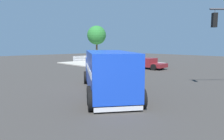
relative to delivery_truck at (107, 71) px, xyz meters
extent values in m
plane|color=#33302D|center=(-0.64, -1.91, -1.44)|extent=(100.00, 100.00, 0.00)
cube|color=#9E998E|center=(-14.45, -15.73, -1.37)|extent=(12.85, 12.85, 0.14)
cube|color=#1438AD|center=(0.40, 0.61, 0.09)|extent=(5.58, 6.78, 2.36)
cube|color=#1438AD|center=(-1.99, -3.04, -0.24)|extent=(3.05, 2.90, 1.70)
cube|color=black|center=(-2.46, -3.76, 0.10)|extent=(1.73, 1.17, 0.88)
cube|color=#B2B2B7|center=(2.13, 3.26, -1.24)|extent=(2.04, 1.43, 0.21)
cube|color=white|center=(1.41, -0.05, 0.21)|extent=(3.02, 4.60, 0.36)
cube|color=white|center=(-0.61, 1.28, 0.21)|extent=(3.02, 4.60, 0.36)
cylinder|color=black|center=(-0.92, -3.68, -0.94)|extent=(0.78, 0.99, 1.00)
cylinder|color=black|center=(-3.00, -2.32, -0.94)|extent=(0.78, 0.99, 1.00)
cylinder|color=black|center=(2.35, 1.33, -0.94)|extent=(0.78, 0.99, 1.00)
cylinder|color=black|center=(0.28, 2.69, -0.94)|extent=(0.78, 0.99, 1.00)
cylinder|color=black|center=(2.93, 2.21, -0.94)|extent=(0.78, 0.99, 1.00)
cylinder|color=black|center=(0.85, 3.56, -0.94)|extent=(0.78, 0.99, 1.00)
cylinder|color=#38383D|center=(-6.06, 4.04, 3.92)|extent=(0.03, 0.03, 0.25)
cube|color=black|center=(-6.06, 4.04, 3.32)|extent=(0.42, 0.42, 0.95)
sphere|color=red|center=(-6.18, 3.90, 3.63)|extent=(0.20, 0.20, 0.20)
sphere|color=#EFA314|center=(-6.18, 3.90, 3.32)|extent=(0.20, 0.20, 0.20)
sphere|color=#19CC4C|center=(-6.18, 3.90, 3.01)|extent=(0.20, 0.20, 0.20)
cube|color=maroon|center=(-13.06, -5.17, -0.91)|extent=(2.06, 1.65, 0.50)
cube|color=maroon|center=(-12.93, -6.77, -0.61)|extent=(2.08, 1.85, 1.10)
cube|color=black|center=(-12.93, -6.77, -0.32)|extent=(1.90, 1.56, 0.48)
cube|color=maroon|center=(-12.79, -8.61, -0.88)|extent=(2.10, 2.15, 0.55)
cylinder|color=black|center=(-14.05, -5.39, -1.06)|extent=(0.30, 0.78, 0.76)
cylinder|color=black|center=(-12.04, -5.23, -1.06)|extent=(0.30, 0.78, 0.76)
cylinder|color=black|center=(-13.78, -8.81, -1.06)|extent=(0.30, 0.78, 0.76)
cylinder|color=black|center=(-11.77, -8.65, -1.06)|extent=(0.30, 0.78, 0.76)
cylinder|color=#4C4C51|center=(-14.44, -16.71, -0.87)|extent=(0.14, 0.14, 0.86)
cylinder|color=#4C4C51|center=(-14.42, -16.54, -0.87)|extent=(0.14, 0.14, 0.86)
cube|color=black|center=(-14.43, -16.63, -0.12)|extent=(0.25, 0.36, 0.64)
sphere|color=beige|center=(-14.43, -16.63, 0.32)|extent=(0.23, 0.23, 0.23)
cylinder|color=black|center=(-14.45, -16.85, -0.08)|extent=(0.09, 0.09, 0.58)
cylinder|color=black|center=(-14.41, -16.41, -0.08)|extent=(0.09, 0.09, 0.58)
cube|color=silver|center=(-17.78, -21.90, -0.82)|extent=(0.08, 0.04, 0.95)
cube|color=silver|center=(-17.60, -21.90, -0.82)|extent=(0.08, 0.04, 0.95)
cube|color=silver|center=(-17.42, -21.90, -0.82)|extent=(0.08, 0.04, 0.95)
cube|color=silver|center=(-17.24, -21.90, -0.82)|extent=(0.08, 0.04, 0.95)
cube|color=silver|center=(-17.06, -21.90, -0.82)|extent=(0.08, 0.04, 0.95)
cube|color=silver|center=(-16.88, -21.90, -0.82)|extent=(0.08, 0.04, 0.95)
cube|color=silver|center=(-16.70, -21.90, -0.82)|extent=(0.08, 0.04, 0.95)
cube|color=silver|center=(-16.52, -21.90, -0.82)|extent=(0.08, 0.04, 0.95)
cube|color=silver|center=(-16.34, -21.90, -0.82)|extent=(0.08, 0.04, 0.95)
cube|color=silver|center=(-16.16, -21.90, -0.82)|extent=(0.08, 0.04, 0.95)
cube|color=silver|center=(-15.98, -21.90, -0.82)|extent=(0.08, 0.04, 0.95)
cube|color=silver|center=(-15.80, -21.90, -0.82)|extent=(0.08, 0.04, 0.95)
cube|color=silver|center=(-15.62, -21.90, -0.82)|extent=(0.08, 0.04, 0.95)
cube|color=silver|center=(-15.44, -21.90, -0.82)|extent=(0.08, 0.04, 0.95)
cube|color=silver|center=(-15.26, -21.90, -0.82)|extent=(0.08, 0.04, 0.95)
cube|color=silver|center=(-15.08, -21.90, -0.82)|extent=(0.08, 0.04, 0.95)
cube|color=silver|center=(-14.90, -21.90, -0.82)|extent=(0.08, 0.04, 0.95)
cube|color=silver|center=(-14.72, -21.90, -0.82)|extent=(0.08, 0.04, 0.95)
cube|color=silver|center=(-14.54, -21.90, -0.82)|extent=(0.08, 0.04, 0.95)
cube|color=silver|center=(-14.36, -21.90, -0.82)|extent=(0.08, 0.04, 0.95)
cube|color=silver|center=(-14.18, -21.90, -0.82)|extent=(0.08, 0.04, 0.95)
cube|color=silver|center=(-14.00, -21.90, -0.82)|extent=(0.08, 0.04, 0.95)
cube|color=silver|center=(-13.82, -21.90, -0.82)|extent=(0.08, 0.04, 0.95)
cube|color=silver|center=(-13.64, -21.90, -0.82)|extent=(0.08, 0.04, 0.95)
cube|color=silver|center=(-13.46, -21.90, -0.82)|extent=(0.08, 0.04, 0.95)
cube|color=silver|center=(-13.28, -21.90, -0.82)|extent=(0.08, 0.04, 0.95)
cube|color=silver|center=(-13.10, -21.90, -0.82)|extent=(0.08, 0.04, 0.95)
cube|color=silver|center=(-12.92, -21.90, -0.82)|extent=(0.08, 0.04, 0.95)
cube|color=silver|center=(-12.74, -21.90, -0.82)|extent=(0.08, 0.04, 0.95)
cube|color=silver|center=(-12.56, -21.90, -0.82)|extent=(0.08, 0.04, 0.95)
cube|color=silver|center=(-12.38, -21.90, -0.82)|extent=(0.08, 0.04, 0.95)
cube|color=silver|center=(-12.20, -21.90, -0.82)|extent=(0.08, 0.04, 0.95)
cube|color=silver|center=(-12.02, -21.90, -0.82)|extent=(0.08, 0.04, 0.95)
cube|color=silver|center=(-11.84, -21.90, -0.82)|extent=(0.08, 0.04, 0.95)
cube|color=silver|center=(-11.66, -21.90, -0.82)|extent=(0.08, 0.04, 0.95)
cube|color=silver|center=(-11.48, -21.90, -0.82)|extent=(0.08, 0.04, 0.95)
cube|color=silver|center=(-11.30, -21.90, -0.82)|extent=(0.08, 0.04, 0.95)
cube|color=silver|center=(-11.12, -21.90, -0.82)|extent=(0.08, 0.04, 0.95)
cube|color=silver|center=(-14.45, -21.92, -0.58)|extent=(6.76, 0.03, 0.07)
cube|color=silver|center=(-14.45, -21.92, -1.01)|extent=(6.76, 0.03, 0.07)
cylinder|color=brown|center=(-14.75, -19.82, 0.40)|extent=(0.32, 0.32, 3.39)
sphere|color=#236628|center=(-14.75, -19.82, 3.36)|extent=(3.39, 3.39, 3.39)
camera|label=1|loc=(8.59, 9.90, 1.69)|focal=33.24mm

